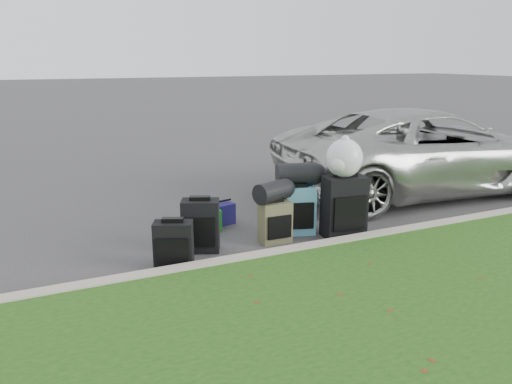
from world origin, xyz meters
name	(u,v)px	position (x,y,z in m)	size (l,w,h in m)	color
ground	(268,232)	(0.00, 0.00, 0.00)	(120.00, 120.00, 0.00)	#383535
curb	(304,251)	(0.00, -1.00, 0.07)	(120.00, 0.18, 0.15)	#9E937F
suv	(426,151)	(3.60, 0.85, 0.76)	(2.52, 5.47, 1.52)	#B7B7B2
suitcase_small_black	(174,245)	(-1.54, -0.65, 0.28)	(0.45, 0.25, 0.56)	black
suitcase_large_black_left	(201,226)	(-1.09, -0.27, 0.34)	(0.47, 0.28, 0.67)	black
suitcase_olive	(275,222)	(-0.09, -0.39, 0.28)	(0.41, 0.25, 0.56)	#43402A
suitcase_teal	(297,210)	(0.35, -0.21, 0.34)	(0.47, 0.28, 0.67)	teal
suitcase_large_black_right	(344,207)	(0.86, -0.58, 0.42)	(0.56, 0.34, 0.85)	black
tote_green	(210,220)	(-0.72, 0.41, 0.15)	(0.27, 0.22, 0.31)	#1A791F
tote_navy	(224,213)	(-0.44, 0.62, 0.16)	(0.29, 0.23, 0.31)	navy
duffel_left	(273,191)	(-0.11, -0.35, 0.69)	(0.27, 0.27, 0.51)	black
duffel_right	(297,174)	(0.38, -0.11, 0.83)	(0.31, 0.31, 0.56)	black
trash_bag	(344,158)	(0.85, -0.56, 1.10)	(0.50, 0.50, 0.50)	white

